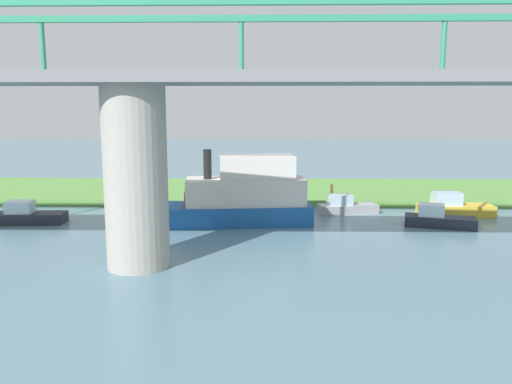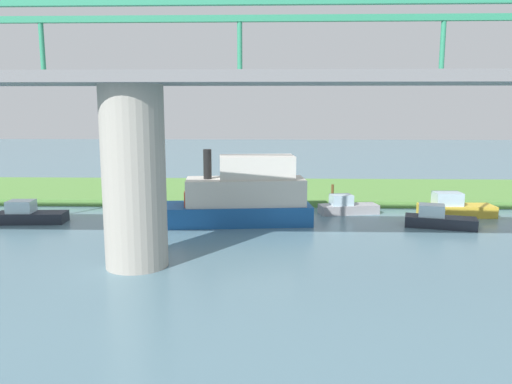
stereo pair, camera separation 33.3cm
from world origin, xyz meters
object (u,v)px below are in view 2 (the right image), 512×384
at_px(mooring_post, 332,191).
at_px(pontoon_yellow, 29,215).
at_px(person_on_bank, 253,187).
at_px(motorboat_white, 347,207).
at_px(motorboat_red, 438,219).
at_px(riverboat_paddlewheel, 454,208).
at_px(houseboat_blue, 243,196).
at_px(bridge_pylon, 134,178).

distance_m(mooring_post, pontoon_yellow, 21.40).
height_order(person_on_bank, motorboat_white, person_on_bank).
relative_size(mooring_post, motorboat_red, 0.24).
xyz_separation_m(person_on_bank, mooring_post, (-6.12, 0.73, -0.17)).
xyz_separation_m(mooring_post, riverboat_paddlewheel, (-7.87, 3.81, -0.44)).
bearing_deg(motorboat_white, motorboat_red, 142.50).
distance_m(motorboat_red, riverboat_paddlewheel, 3.96).
height_order(houseboat_blue, motorboat_white, houseboat_blue).
bearing_deg(motorboat_white, riverboat_paddlewheel, 175.38).
bearing_deg(pontoon_yellow, mooring_post, -161.48).
height_order(motorboat_red, riverboat_paddlewheel, riverboat_paddlewheel).
distance_m(person_on_bank, mooring_post, 6.17).
xyz_separation_m(riverboat_paddlewheel, motorboat_white, (7.24, -0.58, -0.11)).
height_order(bridge_pylon, mooring_post, bridge_pylon).
distance_m(pontoon_yellow, riverboat_paddlewheel, 28.32).
xyz_separation_m(pontoon_yellow, riverboat_paddlewheel, (-28.16, -2.99, 0.07)).
height_order(houseboat_blue, riverboat_paddlewheel, houseboat_blue).
xyz_separation_m(houseboat_blue, pontoon_yellow, (13.80, 0.32, -1.25)).
bearing_deg(bridge_pylon, houseboat_blue, -116.11).
xyz_separation_m(bridge_pylon, pontoon_yellow, (9.37, -8.72, -3.67)).
xyz_separation_m(mooring_post, pontoon_yellow, (20.29, 6.80, -0.51)).
height_order(mooring_post, houseboat_blue, houseboat_blue).
height_order(pontoon_yellow, motorboat_white, pontoon_yellow).
height_order(person_on_bank, pontoon_yellow, person_on_bank).
relative_size(pontoon_yellow, motorboat_white, 1.05).
bearing_deg(motorboat_red, pontoon_yellow, -0.76).
distance_m(houseboat_blue, motorboat_white, 7.93).
distance_m(motorboat_red, motorboat_white, 6.44).
xyz_separation_m(person_on_bank, riverboat_paddlewheel, (-14.00, 4.54, -0.61)).
bearing_deg(mooring_post, motorboat_red, 128.79).
xyz_separation_m(mooring_post, motorboat_red, (-5.74, 7.14, -0.53)).
relative_size(riverboat_paddlewheel, motorboat_white, 1.17).
bearing_deg(riverboat_paddlewheel, bridge_pylon, 31.93).
relative_size(bridge_pylon, houseboat_blue, 0.87).
xyz_separation_m(houseboat_blue, riverboat_paddlewheel, (-14.36, -2.67, -1.18)).
height_order(bridge_pylon, pontoon_yellow, bridge_pylon).
bearing_deg(person_on_bank, bridge_pylon, 73.57).
bearing_deg(pontoon_yellow, motorboat_red, 179.24).
distance_m(mooring_post, houseboat_blue, 9.20).
xyz_separation_m(bridge_pylon, motorboat_white, (-11.55, -12.29, -3.71)).
relative_size(houseboat_blue, motorboat_white, 2.25).
height_order(person_on_bank, houseboat_blue, houseboat_blue).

